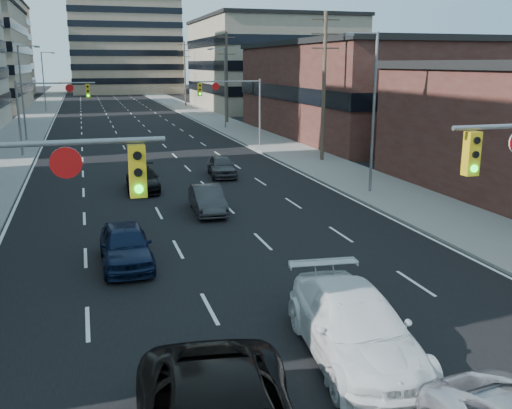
{
  "coord_description": "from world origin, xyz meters",
  "views": [
    {
      "loc": [
        -5.1,
        -3.92,
        7.34
      ],
      "look_at": [
        0.86,
        15.88,
        2.2
      ],
      "focal_mm": 40.0,
      "sensor_mm": 36.0,
      "label": 1
    }
  ],
  "objects": [
    {
      "name": "utility_pole_block",
      "position": [
        12.2,
        36.0,
        5.78
      ],
      "size": [
        2.2,
        0.28,
        11.0
      ],
      "color": "#4C3D2D",
      "rests_on": "ground"
    },
    {
      "name": "utility_pole_distant",
      "position": [
        12.2,
        96.0,
        5.78
      ],
      "size": [
        2.2,
        0.28,
        11.0
      ],
      "color": "#4C3D2D",
      "rests_on": "ground"
    },
    {
      "name": "signal_far_right",
      "position": [
        7.68,
        45.0,
        4.3
      ],
      "size": [
        6.09,
        0.33,
        6.0
      ],
      "color": "slate",
      "rests_on": "ground"
    },
    {
      "name": "sidewalk_right",
      "position": [
        11.5,
        130.0,
        0.07
      ],
      "size": [
        5.0,
        300.0,
        0.15
      ],
      "primitive_type": "cube",
      "color": "slate",
      "rests_on": "ground"
    },
    {
      "name": "sedan_blue",
      "position": [
        -3.93,
        16.79,
        0.77
      ],
      "size": [
        1.85,
        4.54,
        1.54
      ],
      "primitive_type": "imported",
      "rotation": [
        0.0,
        0.0,
        0.01
      ],
      "color": "black",
      "rests_on": "ground"
    },
    {
      "name": "road_surface",
      "position": [
        0.0,
        130.0,
        0.01
      ],
      "size": [
        18.0,
        300.0,
        0.02
      ],
      "primitive_type": "cube",
      "color": "black",
      "rests_on": "ground"
    },
    {
      "name": "storefront_right_mid",
      "position": [
        24.0,
        50.0,
        4.5
      ],
      "size": [
        20.0,
        30.0,
        9.0
      ],
      "primitive_type": "cube",
      "color": "#472119",
      "rests_on": "ground"
    },
    {
      "name": "sedan_grey_right",
      "position": [
        3.5,
        32.53,
        0.7
      ],
      "size": [
        2.08,
        4.28,
        1.41
      ],
      "primitive_type": "imported",
      "rotation": [
        0.0,
        0.0,
        -0.1
      ],
      "color": "#38383B",
      "rests_on": "ground"
    },
    {
      "name": "sedan_black_far",
      "position": [
        -2.0,
        29.65,
        0.67
      ],
      "size": [
        2.08,
        4.67,
        1.33
      ],
      "primitive_type": "imported",
      "rotation": [
        0.0,
        0.0,
        -0.05
      ],
      "color": "black",
      "rests_on": "ground"
    },
    {
      "name": "utility_pole_midblock",
      "position": [
        12.2,
        66.0,
        5.78
      ],
      "size": [
        2.2,
        0.28,
        11.0
      ],
      "color": "#4C3D2D",
      "rests_on": "ground"
    },
    {
      "name": "sidewalk_left",
      "position": [
        -11.5,
        130.0,
        0.07
      ],
      "size": [
        5.0,
        300.0,
        0.15
      ],
      "primitive_type": "cube",
      "color": "slate",
      "rests_on": "ground"
    },
    {
      "name": "white_van",
      "position": [
        1.1,
        7.99,
        0.87
      ],
      "size": [
        3.08,
        6.22,
        1.74
      ],
      "primitive_type": "imported",
      "rotation": [
        0.0,
        0.0,
        -0.11
      ],
      "color": "white",
      "rests_on": "ground"
    },
    {
      "name": "streetlight_right_far",
      "position": [
        10.34,
        60.0,
        5.05
      ],
      "size": [
        2.03,
        0.22,
        9.0
      ],
      "color": "slate",
      "rests_on": "ground"
    },
    {
      "name": "streetlight_right_near",
      "position": [
        10.34,
        25.0,
        5.05
      ],
      "size": [
        2.03,
        0.22,
        9.0
      ],
      "color": "slate",
      "rests_on": "ground"
    },
    {
      "name": "sedan_grey_center",
      "position": [
        0.59,
        23.43,
        0.67
      ],
      "size": [
        1.61,
        4.15,
        1.35
      ],
      "primitive_type": "imported",
      "rotation": [
        0.0,
        0.0,
        -0.04
      ],
      "color": "#2B2B2D",
      "rests_on": "ground"
    },
    {
      "name": "signal_far_left",
      "position": [
        -7.68,
        45.0,
        4.3
      ],
      "size": [
        6.09,
        0.33,
        6.0
      ],
      "color": "slate",
      "rests_on": "ground"
    },
    {
      "name": "streetlight_left_far",
      "position": [
        -10.34,
        90.0,
        5.05
      ],
      "size": [
        2.03,
        0.22,
        9.0
      ],
      "color": "slate",
      "rests_on": "ground"
    },
    {
      "name": "office_right_far",
      "position": [
        25.0,
        88.0,
        7.0
      ],
      "size": [
        22.0,
        28.0,
        14.0
      ],
      "primitive_type": "cube",
      "color": "gray",
      "rests_on": "ground"
    },
    {
      "name": "bg_block_right",
      "position": [
        32.0,
        130.0,
        6.0
      ],
      "size": [
        22.0,
        22.0,
        12.0
      ],
      "primitive_type": "cube",
      "color": "gray",
      "rests_on": "ground"
    },
    {
      "name": "streetlight_left_mid",
      "position": [
        -10.34,
        55.0,
        5.05
      ],
      "size": [
        2.03,
        0.22,
        9.0
      ],
      "color": "slate",
      "rests_on": "ground"
    }
  ]
}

